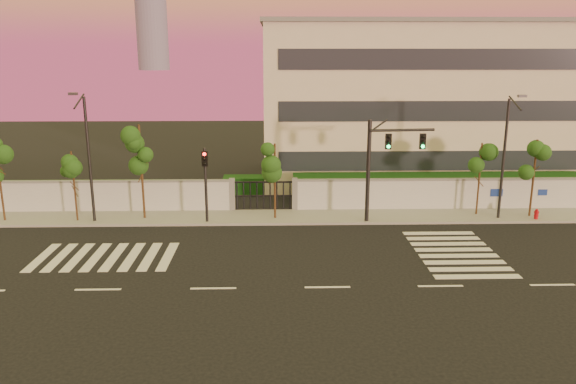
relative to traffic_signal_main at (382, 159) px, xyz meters
name	(u,v)px	position (x,y,z in m)	size (l,w,h in m)	color
ground	(327,287)	(-4.01, -9.34, -3.93)	(120.00, 120.00, 0.00)	black
sidewalk	(312,217)	(-4.01, 1.16, -3.85)	(60.00, 3.00, 0.15)	gray
perimeter_wall	(312,195)	(-3.90, 2.66, -2.86)	(60.00, 0.36, 2.20)	#B5B7BC
hedge_row	(325,189)	(-2.84, 5.40, -3.11)	(41.00, 4.25, 1.80)	#11330F
institutional_building	(416,101)	(4.99, 12.65, 2.23)	(24.40, 12.40, 12.25)	beige
road_markings	(289,257)	(-5.59, -5.58, -3.92)	(57.00, 7.62, 0.02)	silver
street_tree_b	(73,171)	(-18.18, 0.59, -0.73)	(1.33, 1.06, 4.35)	#382314
street_tree_c	(141,151)	(-14.24, 1.01, 0.38)	(1.64, 1.31, 5.86)	#382314
street_tree_d	(275,164)	(-6.25, 0.81, -0.45)	(1.63, 1.30, 4.72)	#382314
street_tree_e	(481,163)	(6.35, 1.31, -0.52)	(1.35, 1.07, 4.64)	#382314
street_tree_f	(535,161)	(9.50, 0.82, -0.32)	(1.55, 1.24, 4.90)	#382314
traffic_signal_main	(382,159)	(0.00, 0.00, 0.00)	(3.93, 0.50, 6.22)	black
traffic_signal_secondary	(205,176)	(-10.35, 0.12, -1.01)	(0.36, 0.34, 4.59)	black
streetlight_west	(88,154)	(-17.14, 0.29, 0.33)	(0.47, 1.90, 7.89)	black
streetlight_east	(505,153)	(7.39, 0.31, 0.24)	(0.46, 1.86, 7.71)	black
fire_hydrant	(536,215)	(9.57, 0.12, -3.54)	(0.31, 0.29, 0.78)	#A90B15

